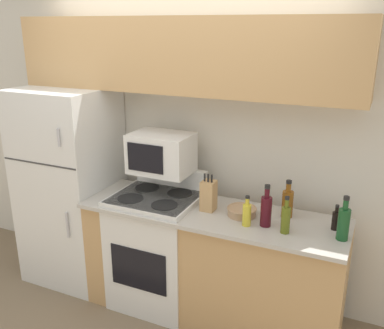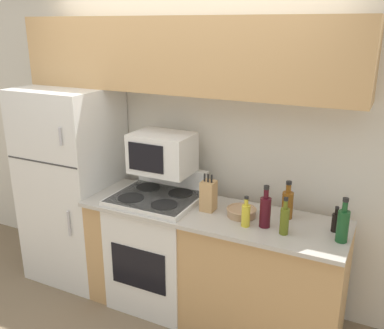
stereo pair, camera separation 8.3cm
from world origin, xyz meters
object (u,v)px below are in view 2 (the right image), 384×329
object	(u,v)px
stove	(158,247)
bottle_wine_green	(343,225)
bottle_olive_oil	(284,220)
refrigerator	(74,185)
bottle_soy_sauce	(336,222)
knife_block	(208,196)
bottle_whiskey	(287,204)
bottle_cooking_spray	(246,215)
bottle_wine_red	(265,211)
bowl	(241,212)
microwave	(162,153)

from	to	relation	value
stove	bottle_wine_green	size ratio (longest dim) A/B	3.70
stove	bottle_olive_oil	distance (m)	1.18
refrigerator	bottle_soy_sauce	bearing A→B (deg)	0.23
knife_block	bottle_whiskey	size ratio (longest dim) A/B	1.03
bottle_cooking_spray	bottle_soy_sauce	size ratio (longest dim) A/B	1.22
refrigerator	bottle_olive_oil	xyz separation A→B (m)	(1.95, -0.18, 0.15)
stove	bottle_cooking_spray	distance (m)	0.94
refrigerator	stove	distance (m)	0.98
refrigerator	bottle_cooking_spray	bearing A→B (deg)	-6.16
bottle_whiskey	bottle_wine_red	xyz separation A→B (m)	(-0.10, -0.20, 0.01)
refrigerator	bowl	distance (m)	1.61
refrigerator	bottle_wine_green	xyz separation A→B (m)	(2.31, -0.12, 0.16)
microwave	bottle_olive_oil	size ratio (longest dim) A/B	1.83
bottle_cooking_spray	bottle_whiskey	xyz separation A→B (m)	(0.22, 0.25, 0.02)
bottle_wine_green	bottle_olive_oil	xyz separation A→B (m)	(-0.36, -0.06, -0.02)
refrigerator	bottle_olive_oil	bearing A→B (deg)	-5.24
bottle_whiskey	bottle_wine_green	distance (m)	0.45
microwave	bottle_soy_sauce	distance (m)	1.38
bottle_cooking_spray	bottle_wine_red	distance (m)	0.13
stove	bowl	xyz separation A→B (m)	(0.70, 0.02, 0.45)
knife_block	bowl	world-z (taller)	knife_block
stove	bowl	bearing A→B (deg)	1.68
refrigerator	bottle_whiskey	bearing A→B (deg)	2.19
microwave	bottle_olive_oil	xyz separation A→B (m)	(1.05, -0.23, -0.26)
bottle_cooking_spray	bottle_wine_green	world-z (taller)	bottle_wine_green
bottle_wine_red	bottle_whiskey	bearing A→B (deg)	63.65
bowl	bottle_wine_green	world-z (taller)	bottle_wine_green
refrigerator	bottle_wine_green	distance (m)	2.32
microwave	bottle_wine_red	world-z (taller)	microwave
bottle_wine_red	bottle_wine_green	bearing A→B (deg)	1.56
bottle_soy_sauce	bottle_wine_red	size ratio (longest dim) A/B	0.60
refrigerator	bottle_cooking_spray	size ratio (longest dim) A/B	7.89
stove	bottle_soy_sauce	world-z (taller)	stove
bottle_cooking_spray	refrigerator	bearing A→B (deg)	173.84
bottle_wine_green	microwave	bearing A→B (deg)	173.27
bottle_soy_sauce	bottle_olive_oil	world-z (taller)	bottle_olive_oil
refrigerator	microwave	distance (m)	0.99
microwave	knife_block	distance (m)	0.52
stove	bowl	world-z (taller)	stove
microwave	bottle_cooking_spray	size ratio (longest dim) A/B	2.16
bowl	bottle_wine_green	bearing A→B (deg)	-6.03
bowl	bottle_cooking_spray	world-z (taller)	bottle_cooking_spray
stove	bottle_olive_oil	xyz separation A→B (m)	(1.05, -0.12, 0.52)
bottle_olive_oil	bottle_wine_red	xyz separation A→B (m)	(-0.15, 0.05, 0.02)
stove	bottle_whiskey	world-z (taller)	bottle_whiskey
bottle_whiskey	bottle_olive_oil	xyz separation A→B (m)	(0.05, -0.25, -0.01)
bottle_whiskey	bottle_olive_oil	bearing A→B (deg)	-79.77
bottle_soy_sauce	bowl	bearing A→B (deg)	-175.39
stove	bottle_soy_sauce	distance (m)	1.44
bottle_wine_green	bottle_soy_sauce	distance (m)	0.15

